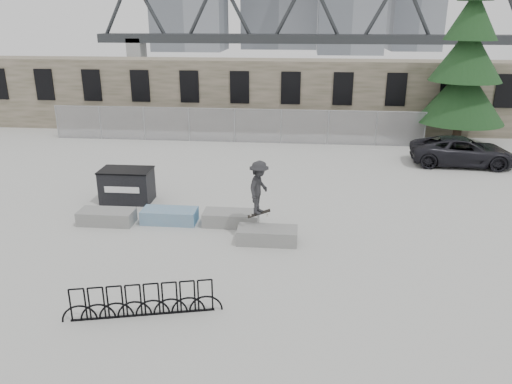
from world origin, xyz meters
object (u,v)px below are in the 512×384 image
dumpster (127,185)px  suv (463,151)px  planter_far_left (107,216)px  bike_rack (143,301)px  spruce_tree (467,64)px  planter_offset (267,235)px  planter_center_left (170,215)px  skateboarder (259,187)px  planter_center_right (231,218)px

dumpster → suv: (15.09, 6.74, 0.02)m
planter_far_left → bike_rack: bike_rack is taller
spruce_tree → suv: (-0.82, -4.08, -3.94)m
suv → planter_offset: bearing=141.4°
planter_far_left → bike_rack: (3.18, -5.65, 0.17)m
planter_center_left → skateboarder: skateboarder is taller
planter_far_left → suv: size_ratio=0.39×
planter_far_left → skateboarder: bearing=-6.9°
planter_offset → spruce_tree: bearing=55.0°
planter_far_left → bike_rack: bearing=-60.6°
planter_center_right → dumpster: 4.99m
planter_far_left → planter_offset: size_ratio=1.00×
planter_offset → bike_rack: bike_rack is taller
planter_far_left → planter_offset: bearing=-9.7°
planter_center_left → dumpster: size_ratio=0.96×
planter_center_right → bike_rack: bike_rack is taller
dumpster → planter_far_left: bearing=-90.4°
suv → skateboarder: (-9.42, -9.74, 1.11)m
planter_offset → suv: 13.59m
planter_center_right → dumpster: dumpster is taller
planter_center_right → suv: bearing=39.6°
planter_offset → suv: (9.10, 10.07, 0.44)m
planter_center_left → planter_center_right: same height
spruce_tree → dumpster: bearing=-145.8°
planter_center_left → planter_offset: size_ratio=1.00×
planter_center_left → planter_offset: bearing=-20.0°
spruce_tree → planter_center_right: bearing=-131.6°
planter_center_right → suv: (10.53, 8.73, 0.44)m
planter_far_left → planter_offset: same height
dumpster → spruce_tree: (15.91, 10.82, 3.97)m
planter_offset → dumpster: bearing=150.9°
planter_far_left → bike_rack: 6.49m
spruce_tree → bike_rack: bearing=-124.1°
planter_center_left → suv: (12.81, 8.72, 0.44)m
planter_far_left → planter_center_left: 2.29m
planter_far_left → skateboarder: (5.66, -0.68, 1.55)m
planter_center_left → skateboarder: (3.39, -1.01, 1.55)m
planter_far_left → skateboarder: size_ratio=1.01×
planter_offset → bike_rack: size_ratio=0.51×
dumpster → spruce_tree: spruce_tree is taller
planter_far_left → spruce_tree: spruce_tree is taller
dumpster → bike_rack: dumpster is taller
planter_far_left → skateboarder: skateboarder is taller
skateboarder → planter_far_left: bearing=99.1°
planter_far_left → spruce_tree: 21.08m
planter_far_left → planter_center_right: bearing=4.1°
planter_center_left → bike_rack: 6.06m
planter_center_left → planter_center_right: (2.28, -0.01, 0.00)m
planter_center_right → bike_rack: size_ratio=0.51×
bike_rack → skateboarder: size_ratio=1.99×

